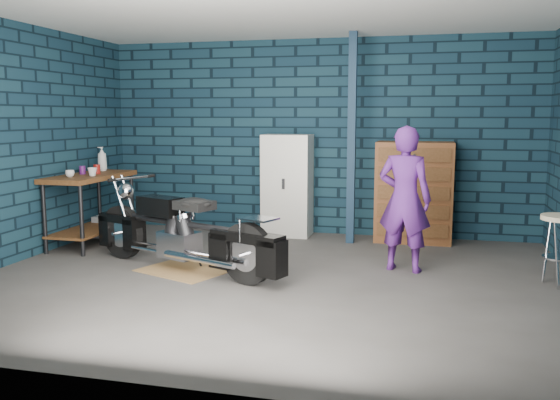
# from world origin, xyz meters

# --- Properties ---
(ground) EXTENTS (6.00, 6.00, 0.00)m
(ground) POSITION_xyz_m (0.00, 0.00, 0.00)
(ground) COLOR #4A4745
(ground) RESTS_ON ground
(room_walls) EXTENTS (6.02, 5.01, 2.71)m
(room_walls) POSITION_xyz_m (0.00, 0.55, 1.90)
(room_walls) COLOR #102635
(room_walls) RESTS_ON ground
(support_post) EXTENTS (0.10, 0.10, 2.70)m
(support_post) POSITION_xyz_m (0.55, 1.95, 1.35)
(support_post) COLOR #13273C
(support_post) RESTS_ON ground
(workbench) EXTENTS (0.60, 1.40, 0.91)m
(workbench) POSITION_xyz_m (-2.68, 1.05, 0.46)
(workbench) COLOR brown
(workbench) RESTS_ON ground
(drip_mat) EXTENTS (1.07, 0.95, 0.01)m
(drip_mat) POSITION_xyz_m (-1.01, 0.09, 0.00)
(drip_mat) COLOR #996E43
(drip_mat) RESTS_ON ground
(motorcycle) EXTENTS (2.27, 1.38, 0.97)m
(motorcycle) POSITION_xyz_m (-1.01, 0.09, 0.49)
(motorcycle) COLOR black
(motorcycle) RESTS_ON ground
(person) EXTENTS (0.64, 0.49, 1.55)m
(person) POSITION_xyz_m (1.28, 0.68, 0.78)
(person) COLOR #542078
(person) RESTS_ON ground
(storage_bin) EXTENTS (0.47, 0.33, 0.29)m
(storage_bin) POSITION_xyz_m (-2.66, 1.55, 0.15)
(storage_bin) COLOR gray
(storage_bin) RESTS_ON ground
(locker) EXTENTS (0.65, 0.47, 1.40)m
(locker) POSITION_xyz_m (-0.36, 2.23, 0.70)
(locker) COLOR silver
(locker) RESTS_ON ground
(tool_chest) EXTENTS (0.99, 0.55, 1.32)m
(tool_chest) POSITION_xyz_m (1.34, 2.23, 0.66)
(tool_chest) COLOR brown
(tool_chest) RESTS_ON ground
(shop_stool) EXTENTS (0.44, 0.44, 0.70)m
(shop_stool) POSITION_xyz_m (2.78, 0.45, 0.35)
(shop_stool) COLOR beige
(shop_stool) RESTS_ON ground
(cup_a) EXTENTS (0.14, 0.14, 0.09)m
(cup_a) POSITION_xyz_m (-2.73, 0.69, 0.95)
(cup_a) COLOR beige
(cup_a) RESTS_ON workbench
(cup_b) EXTENTS (0.15, 0.15, 0.11)m
(cup_b) POSITION_xyz_m (-2.53, 0.87, 0.96)
(cup_b) COLOR beige
(cup_b) RESTS_ON workbench
(mug_purple) EXTENTS (0.09, 0.09, 0.11)m
(mug_purple) POSITION_xyz_m (-2.78, 1.05, 0.96)
(mug_purple) COLOR #581A69
(mug_purple) RESTS_ON workbench
(mug_red) EXTENTS (0.11, 0.11, 0.12)m
(mug_red) POSITION_xyz_m (-2.63, 1.14, 0.97)
(mug_red) COLOR maroon
(mug_red) RESTS_ON workbench
(bottle) EXTENTS (0.17, 0.17, 0.33)m
(bottle) POSITION_xyz_m (-2.78, 1.53, 1.07)
(bottle) COLOR gray
(bottle) RESTS_ON workbench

